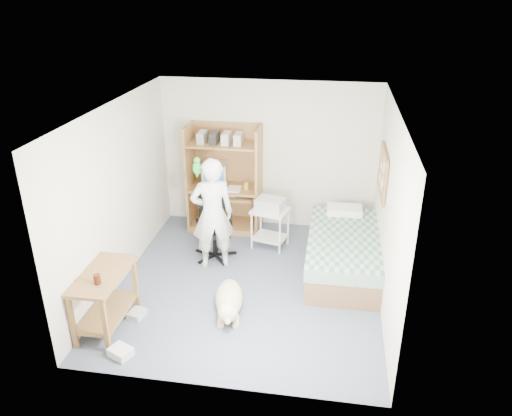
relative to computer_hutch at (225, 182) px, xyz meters
The scene contains 21 objects.
floor 2.05m from the computer_hutch, 68.06° to the right, with size 4.00×4.00×0.00m, color #4E576A.
wall_back 0.86m from the computer_hutch, 20.54° to the left, with size 3.60×0.02×2.50m, color silver.
wall_right 3.07m from the computer_hutch, 34.80° to the right, with size 0.02×4.00×2.50m, color silver.
wall_left 2.10m from the computer_hutch, 122.33° to the right, with size 0.02×4.00×2.50m, color silver.
ceiling 2.52m from the computer_hutch, 68.06° to the right, with size 3.60×4.00×0.02m, color white.
computer_hutch is the anchor object (origin of this frame).
bed 2.35m from the computer_hutch, 29.29° to the right, with size 1.02×2.02×0.66m.
side_desk 3.08m from the computer_hutch, 106.14° to the right, with size 0.50×1.00×0.75m.
corkboard 2.69m from the computer_hutch, 18.72° to the right, with size 0.04×0.94×0.66m.
office_chair 1.12m from the computer_hutch, 87.99° to the right, with size 0.59×0.59×1.02m.
person 1.33m from the computer_hutch, 85.45° to the right, with size 0.62×0.41×1.70m, color silver.
parrot 1.50m from the computer_hutch, 94.05° to the right, with size 0.12×0.21×0.34m.
dog 2.57m from the computer_hutch, 76.89° to the right, with size 0.48×1.10×0.41m.
printer_cart 1.11m from the computer_hutch, 35.07° to the right, with size 0.63×0.56×0.65m.
printer 1.04m from the computer_hutch, 35.07° to the right, with size 0.42×0.32×0.18m, color #B0B0AB.
crt_monitor 0.23m from the computer_hutch, behind, with size 0.46×0.48×0.38m.
keyboard 0.22m from the computer_hutch, 96.06° to the right, with size 0.45×0.16×0.03m, color beige.
pencil_cup 0.39m from the computer_hutch, 12.95° to the right, with size 0.08×0.08×0.12m, color gold.
drink_glass 3.25m from the computer_hutch, 104.25° to the right, with size 0.08×0.08×0.12m, color #3B1509.
floor_box_a 3.56m from the computer_hutch, 98.02° to the right, with size 0.25×0.20×0.10m, color silver.
floor_box_b 2.88m from the computer_hutch, 102.02° to the right, with size 0.18×0.22×0.08m, color #ACACA8.
Camera 1 is at (1.05, -5.89, 3.89)m, focal length 35.00 mm.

